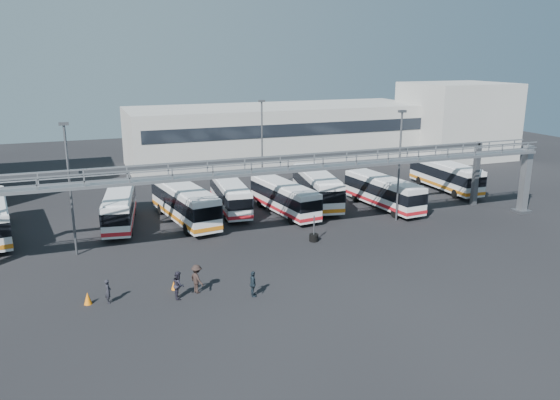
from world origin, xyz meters
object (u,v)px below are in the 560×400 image
object	(u,v)px
bus_3	(184,202)
bus_5	(284,197)
bus_4	(230,194)
cone_right	(175,284)
light_pole_back	(262,141)
pedestrian_d	(253,284)
bus_7	(383,191)
pedestrian_a	(108,291)
tire_stack	(314,237)
bus_6	(317,187)
light_pole_left	(70,183)
light_pole_mid	(400,160)
bus_2	(120,207)
pedestrian_b	(178,285)
cone_left	(88,298)
pedestrian_c	(197,279)
bus_9	(445,175)

from	to	relation	value
bus_3	bus_5	bearing A→B (deg)	-13.22
bus_4	bus_5	bearing A→B (deg)	-26.46
bus_5	cone_right	size ratio (longest dim) A/B	13.43
light_pole_back	pedestrian_d	bearing A→B (deg)	-110.30
bus_5	bus_7	bearing A→B (deg)	-16.32
pedestrian_d	cone_right	world-z (taller)	pedestrian_d
light_pole_back	pedestrian_a	size ratio (longest dim) A/B	6.63
bus_4	pedestrian_a	distance (m)	21.41
bus_5	tire_stack	xyz separation A→B (m)	(-0.62, -8.35, -1.33)
tire_stack	bus_6	bearing A→B (deg)	64.29
bus_6	pedestrian_d	distance (m)	22.81
light_pole_left	light_pole_mid	xyz separation A→B (m)	(28.00, -1.00, 0.00)
tire_stack	bus_7	bearing A→B (deg)	32.45
bus_2	pedestrian_b	world-z (taller)	bus_2
bus_5	tire_stack	size ratio (longest dim) A/B	4.72
cone_left	bus_2	bearing A→B (deg)	78.04
bus_3	pedestrian_c	bearing A→B (deg)	-107.35
pedestrian_c	cone_right	bearing A→B (deg)	30.61
bus_2	pedestrian_d	world-z (taller)	bus_2
light_pole_left	bus_2	xyz separation A→B (m)	(3.87, 6.56, -4.01)
bus_3	bus_7	bearing A→B (deg)	-15.59
pedestrian_a	light_pole_mid	bearing A→B (deg)	-71.34
light_pole_back	bus_7	world-z (taller)	light_pole_back
bus_2	tire_stack	xyz separation A→B (m)	(14.54, -10.17, -1.35)
bus_9	bus_7	bearing A→B (deg)	-157.76
light_pole_back	bus_9	size ratio (longest dim) A/B	0.94
bus_3	bus_9	world-z (taller)	bus_3
light_pole_left	light_pole_mid	distance (m)	28.02
bus_4	tire_stack	distance (m)	11.93
bus_3	pedestrian_d	world-z (taller)	bus_3
light_pole_mid	cone_right	bearing A→B (deg)	-159.83
bus_9	pedestrian_b	xyz separation A→B (m)	(-33.61, -17.59, -0.92)
pedestrian_b	pedestrian_d	size ratio (longest dim) A/B	1.05
light_pole_back	cone_left	bearing A→B (deg)	-129.81
bus_4	bus_6	bearing A→B (deg)	-0.24
light_pole_back	pedestrian_d	size ratio (longest dim) A/B	6.02
bus_7	light_pole_left	bearing A→B (deg)	-179.41
bus_3	bus_9	bearing A→B (deg)	-5.78
bus_2	bus_5	bearing A→B (deg)	1.99
bus_5	bus_6	xyz separation A→B (m)	(4.37, 2.01, 0.19)
bus_2	tire_stack	size ratio (longest dim) A/B	4.78
pedestrian_d	bus_9	bearing A→B (deg)	-49.42
light_pole_mid	bus_4	world-z (taller)	light_pole_mid
light_pole_back	tire_stack	size ratio (longest dim) A/B	4.66
bus_5	pedestrian_d	world-z (taller)	bus_5
bus_6	pedestrian_a	distance (m)	27.22
bus_2	tire_stack	bearing A→B (deg)	-26.12
pedestrian_a	cone_right	xyz separation A→B (m)	(4.21, 0.55, -0.38)
pedestrian_d	tire_stack	xyz separation A→B (m)	(8.02, 8.36, -0.48)
light_pole_back	bus_6	xyz separation A→B (m)	(3.40, -7.26, -3.84)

